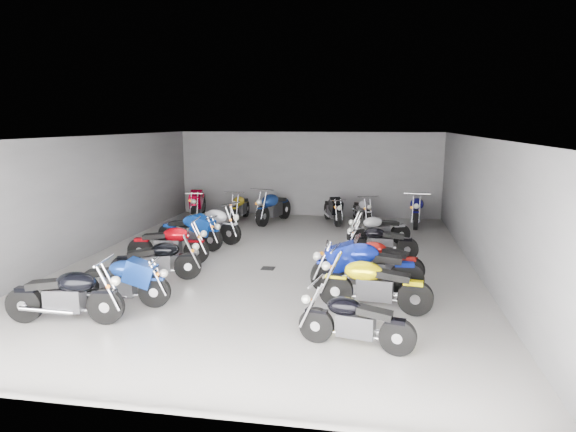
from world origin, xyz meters
name	(u,v)px	position (x,y,z in m)	size (l,w,h in m)	color
ground	(272,263)	(0.00, 0.00, 0.00)	(14.00, 14.00, 0.00)	gray
wall_back	(308,174)	(0.00, 7.00, 1.60)	(10.00, 0.10, 3.20)	slate
wall_left	(88,197)	(-5.00, 0.00, 1.60)	(0.10, 14.00, 3.20)	slate
wall_right	(481,207)	(5.00, 0.00, 1.60)	(0.10, 14.00, 3.20)	slate
ceiling	(271,136)	(0.00, 0.00, 3.22)	(10.00, 14.00, 0.04)	black
drain_grate	(268,268)	(0.00, -0.50, 0.01)	(0.32, 0.32, 0.01)	black
motorcycle_left_a	(66,295)	(-2.82, -4.52, 0.51)	(2.15, 0.49, 0.94)	black
motorcycle_left_b	(120,282)	(-2.29, -3.57, 0.49)	(2.05, 0.46, 0.90)	black
motorcycle_left_c	(157,260)	(-2.25, -1.92, 0.49)	(1.93, 0.90, 0.89)	black
motorcycle_left_d	(169,244)	(-2.58, -0.44, 0.51)	(2.11, 0.46, 0.93)	black
motorcycle_left_e	(190,231)	(-2.59, 1.12, 0.51)	(2.09, 0.69, 0.94)	black
motorcycle_left_f	(211,224)	(-2.30, 2.07, 0.54)	(2.13, 0.97, 0.98)	black
motorcycle_right_a	(354,321)	(2.29, -4.70, 0.46)	(1.89, 0.54, 0.84)	black
motorcycle_right_b	(373,284)	(2.57, -2.98, 0.52)	(2.17, 0.51, 0.95)	black
motorcycle_right_c	(365,268)	(2.39, -2.03, 0.56)	(2.35, 0.48, 1.03)	black
motorcycle_right_d	(382,259)	(2.74, -0.85, 0.47)	(1.87, 0.79, 0.86)	black
motorcycle_right_e	(381,242)	(2.74, 0.95, 0.46)	(1.90, 0.39, 0.84)	black
motorcycle_right_f	(378,230)	(2.67, 2.41, 0.47)	(1.84, 0.93, 0.86)	black
motorcycle_back_a	(198,203)	(-3.99, 5.75, 0.56)	(0.61, 2.31, 1.02)	black
motorcycle_back_b	(240,207)	(-2.31, 5.55, 0.50)	(0.40, 2.07, 0.91)	black
motorcycle_back_c	(273,207)	(-1.03, 5.30, 0.57)	(0.84, 2.31, 1.04)	black
motorcycle_back_d	(333,209)	(1.08, 5.60, 0.49)	(0.81, 1.98, 0.90)	black
motorcycle_back_e	(362,210)	(2.11, 5.71, 0.47)	(0.71, 1.89, 0.86)	black
motorcycle_back_f	(417,210)	(4.00, 5.61, 0.54)	(0.51, 2.26, 0.99)	black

